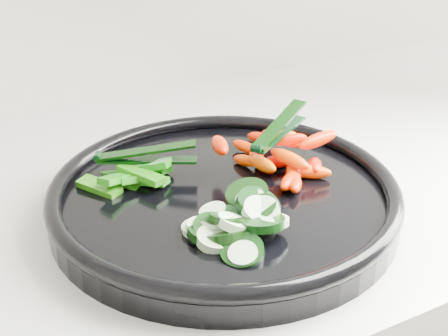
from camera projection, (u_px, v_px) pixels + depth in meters
name	position (u px, v px, depth m)	size (l,w,h in m)	color
counter	(444.00, 334.00, 1.18)	(2.02, 0.62, 0.93)	white
veggie_tray	(224.00, 197.00, 0.67)	(0.44, 0.44, 0.04)	black
cucumber_pile	(235.00, 222.00, 0.60)	(0.12, 0.13, 0.04)	black
carrot_pile	(279.00, 157.00, 0.70)	(0.15, 0.16, 0.05)	#FF3600
pepper_pile	(135.00, 174.00, 0.69)	(0.12, 0.09, 0.04)	#1E6609
tong_carrot	(278.00, 130.00, 0.69)	(0.10, 0.07, 0.02)	black
tong_pepper	(144.00, 155.00, 0.69)	(0.11, 0.07, 0.02)	black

